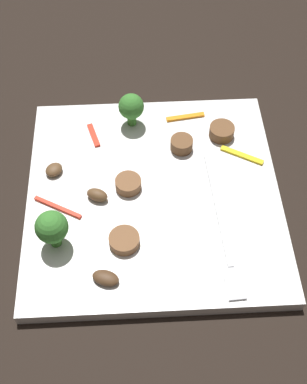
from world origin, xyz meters
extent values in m
plane|color=black|center=(0.00, 0.00, 0.00)|extent=(1.40, 1.40, 0.00)
cube|color=white|center=(0.00, 0.00, 0.01)|extent=(0.28, 0.28, 0.02)
cube|color=silver|center=(0.03, 0.07, 0.02)|extent=(0.15, 0.01, 0.00)
cube|color=silver|center=(0.12, 0.07, 0.02)|extent=(0.04, 0.02, 0.00)
cylinder|color=#408630|center=(-0.11, -0.02, 0.03)|extent=(0.01, 0.01, 0.02)
sphere|color=#387A2D|center=(-0.11, -0.02, 0.04)|extent=(0.03, 0.03, 0.03)
cylinder|color=#408630|center=(0.06, -0.10, 0.03)|extent=(0.01, 0.01, 0.02)
sphere|color=#387A2D|center=(0.06, -0.10, 0.05)|extent=(0.03, 0.03, 0.03)
cylinder|color=brown|center=(-0.06, 0.04, 0.02)|extent=(0.04, 0.04, 0.01)
cylinder|color=brown|center=(0.06, -0.03, 0.02)|extent=(0.04, 0.04, 0.01)
cylinder|color=brown|center=(-0.08, 0.09, 0.02)|extent=(0.04, 0.04, 0.01)
cylinder|color=brown|center=(-0.01, -0.03, 0.02)|extent=(0.04, 0.04, 0.01)
ellipsoid|color=brown|center=(0.01, -0.06, 0.02)|extent=(0.02, 0.03, 0.01)
ellipsoid|color=#4C331E|center=(0.11, -0.05, 0.02)|extent=(0.03, 0.03, 0.01)
ellipsoid|color=brown|center=(-0.03, -0.11, 0.02)|extent=(0.03, 0.03, 0.01)
cube|color=red|center=(0.02, -0.11, 0.02)|extent=(0.03, 0.05, 0.00)
cube|color=red|center=(-0.09, -0.07, 0.02)|extent=(0.04, 0.02, 0.00)
cube|color=orange|center=(-0.11, 0.05, 0.02)|extent=(0.01, 0.05, 0.00)
cube|color=yellow|center=(-0.05, 0.11, 0.02)|extent=(0.03, 0.05, 0.00)
camera|label=1|loc=(0.33, -0.02, 0.48)|focal=47.83mm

